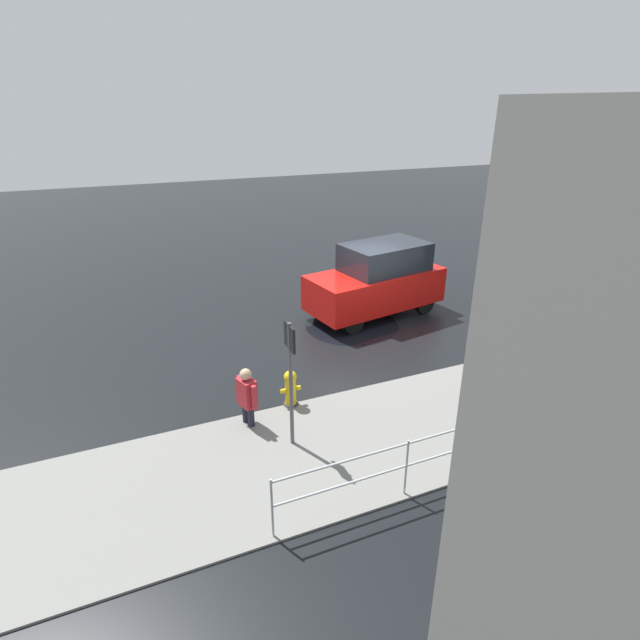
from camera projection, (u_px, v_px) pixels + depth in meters
ground_plane at (362, 332)px, 13.42m from camera, size 60.00×60.00×0.00m
kerb_strip at (460, 413)px, 9.87m from camera, size 24.00×3.20×0.04m
moving_hatchback at (378, 280)px, 14.17m from camera, size 4.13×2.34×2.06m
parked_sedan at (612, 273)px, 14.88m from camera, size 4.40×2.00×1.98m
fire_hydrant at (291, 389)px, 9.99m from camera, size 0.42×0.31×0.80m
pedestrian at (247, 394)px, 9.27m from camera, size 0.34×0.55×1.22m
metal_railing at (517, 425)px, 8.32m from camera, size 8.64×0.04×1.05m
sign_post at (290, 368)px, 8.37m from camera, size 0.07×0.44×2.40m
puddle_patch at (352, 325)px, 13.80m from camera, size 2.58×2.58×0.01m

